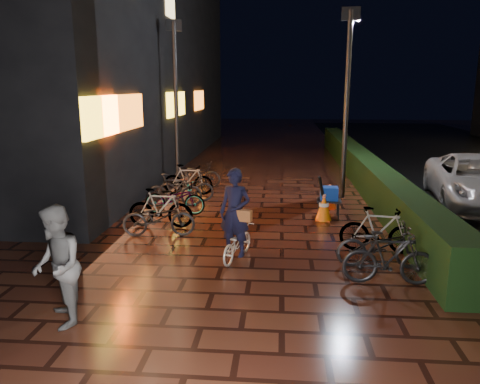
# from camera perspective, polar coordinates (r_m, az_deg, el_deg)

# --- Properties ---
(ground) EXTENTS (80.00, 80.00, 0.00)m
(ground) POSITION_cam_1_polar(r_m,az_deg,el_deg) (9.17, 1.61, -7.98)
(ground) COLOR #381911
(ground) RESTS_ON ground
(hedge) EXTENTS (0.70, 20.00, 1.00)m
(hedge) POSITION_cam_1_polar(r_m,az_deg,el_deg) (17.02, 14.44, 3.05)
(hedge) COLOR black
(hedge) RESTS_ON ground
(bystander_person) EXTENTS (0.96, 1.04, 1.70)m
(bystander_person) POSITION_cam_1_polar(r_m,az_deg,el_deg) (6.89, -21.43, -8.48)
(bystander_person) COLOR #58575A
(bystander_person) RESTS_ON ground
(van) EXTENTS (3.02, 5.26, 1.38)m
(van) POSITION_cam_1_polar(r_m,az_deg,el_deg) (14.49, 27.06, 1.20)
(van) COLOR silver
(van) RESTS_ON ground
(storefront_block) EXTENTS (12.09, 22.00, 9.00)m
(storefront_block) POSITION_cam_1_polar(r_m,az_deg,el_deg) (22.45, -22.24, 15.03)
(storefront_block) COLOR black
(storefront_block) RESTS_ON ground
(lamp_post_hedge) EXTENTS (0.52, 0.16, 5.38)m
(lamp_post_hedge) POSITION_cam_1_polar(r_m,az_deg,el_deg) (13.95, 12.90, 11.25)
(lamp_post_hedge) COLOR black
(lamp_post_hedge) RESTS_ON ground
(lamp_post_sf) EXTENTS (0.50, 0.25, 5.32)m
(lamp_post_sf) POSITION_cam_1_polar(r_m,az_deg,el_deg) (15.73, -7.82, 11.46)
(lamp_post_sf) COLOR black
(lamp_post_sf) RESTS_ON ground
(cyclist) EXTENTS (0.80, 1.31, 1.78)m
(cyclist) POSITION_cam_1_polar(r_m,az_deg,el_deg) (8.84, -0.50, -4.25)
(cyclist) COLOR silver
(cyclist) RESTS_ON ground
(traffic_barrier) EXTENTS (0.66, 1.59, 0.65)m
(traffic_barrier) POSITION_cam_1_polar(r_m,az_deg,el_deg) (12.34, 10.52, -1.19)
(traffic_barrier) COLOR orange
(traffic_barrier) RESTS_ON ground
(cart_assembly) EXTENTS (0.63, 0.61, 1.12)m
(cart_assembly) POSITION_cam_1_polar(r_m,az_deg,el_deg) (11.97, 10.73, -0.37)
(cart_assembly) COLOR black
(cart_assembly) RESTS_ON ground
(parked_bikes_storefront) EXTENTS (1.86, 6.03, 0.93)m
(parked_bikes_storefront) POSITION_cam_1_polar(r_m,az_deg,el_deg) (12.88, -7.45, 0.03)
(parked_bikes_storefront) COLOR black
(parked_bikes_storefront) RESTS_ON ground
(parked_bikes_hedge) EXTENTS (1.72, 2.14, 0.93)m
(parked_bikes_hedge) POSITION_cam_1_polar(r_m,az_deg,el_deg) (8.95, 17.01, -6.06)
(parked_bikes_hedge) COLOR black
(parked_bikes_hedge) RESTS_ON ground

